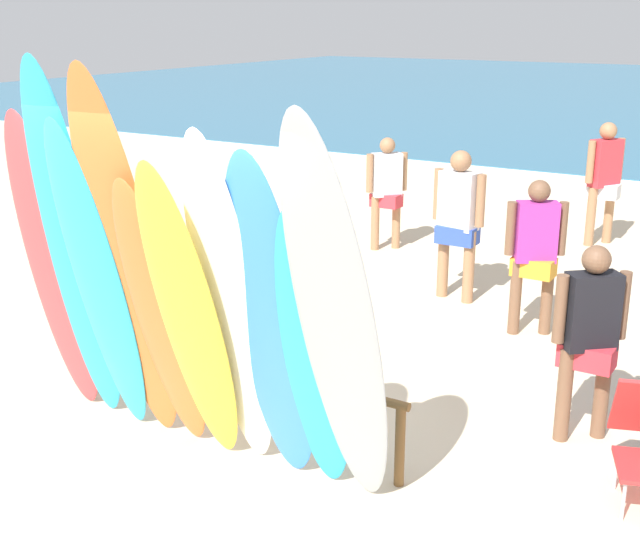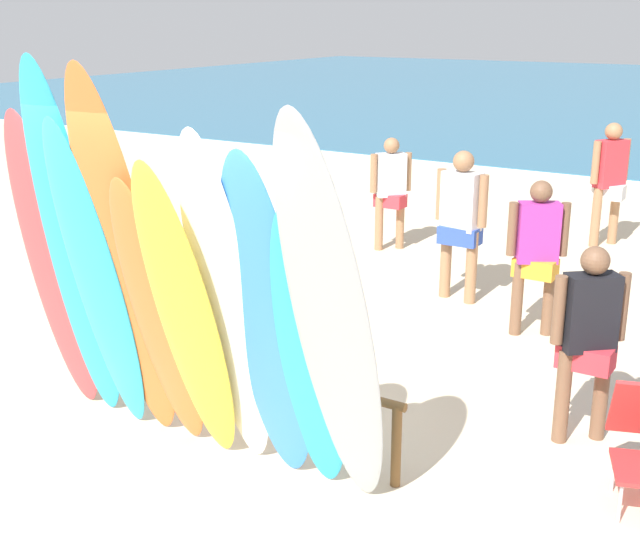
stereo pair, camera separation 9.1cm
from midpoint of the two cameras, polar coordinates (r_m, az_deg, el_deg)
name	(u,v)px [view 2 (the right image)]	position (r m, az deg, el deg)	size (l,w,h in m)	color
ground	(634,166)	(19.21, 20.69, 6.73)	(60.00, 60.00, 0.00)	beige
surfboard_rack	(224,372)	(6.43, -6.16, -6.78)	(3.06, 0.07, 0.63)	brown
surfboard_red_0	(54,266)	(6.76, -17.27, 0.33)	(0.54, 0.07, 2.50)	#D13D42
surfboard_teal_1	(73,248)	(6.47, -16.02, 1.52)	(0.50, 0.07, 2.90)	#289EC6
surfboard_teal_2	(97,282)	(6.29, -14.51, -0.69)	(0.52, 0.07, 2.51)	#289EC6
surfboard_orange_3	(125,265)	(6.01, -12.71, 0.45)	(0.54, 0.06, 2.90)	orange
surfboard_orange_4	(159,318)	(5.97, -10.45, -3.14)	(0.50, 0.08, 2.18)	orange
surfboard_yellow_5	(187,319)	(5.68, -8.58, -3.24)	(0.52, 0.08, 2.35)	yellow
surfboard_white_6	(227,309)	(5.55, -5.90, -2.55)	(0.48, 0.06, 2.54)	white
surfboard_blue_7	(268,325)	(5.41, -3.10, -3.64)	(0.57, 0.07, 2.41)	#337AD1
surfboard_teal_8	(310,354)	(5.32, -0.22, -5.63)	(0.46, 0.07, 2.13)	#289EC6
surfboard_grey_9	(332,325)	(4.97, 1.34, -3.67)	(0.57, 0.07, 2.76)	#999EA3
beachgoer_by_water	(537,248)	(8.49, 14.81, 1.58)	(0.53, 0.38, 1.57)	brown
beachgoer_near_rack	(461,216)	(9.37, 9.82, 3.76)	(0.63, 0.29, 1.69)	#9E704C
beachgoer_midbeach	(588,332)	(6.46, 18.14, -3.90)	(0.46, 0.41, 1.52)	brown
beachgoer_photographing	(391,186)	(11.39, 5.04, 5.82)	(0.42, 0.45, 1.53)	#9E704C
beachgoer_strolling	(609,176)	(12.21, 19.25, 6.16)	(0.44, 0.57, 1.70)	#9E704C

